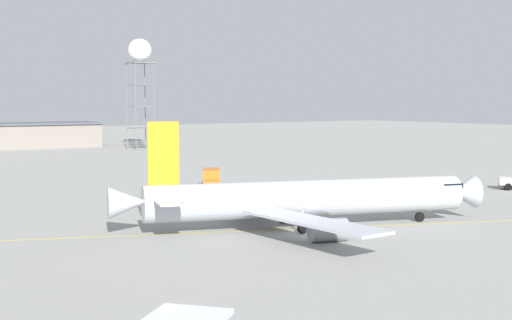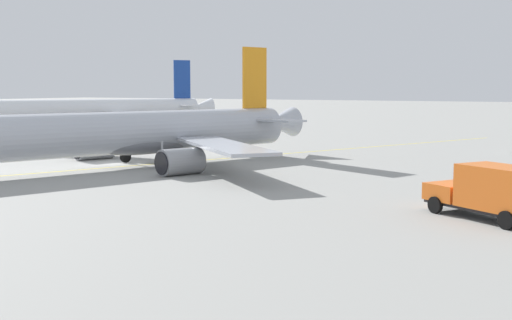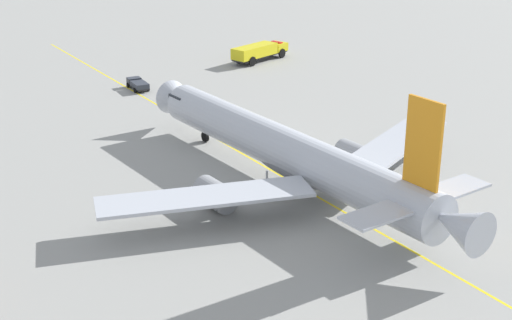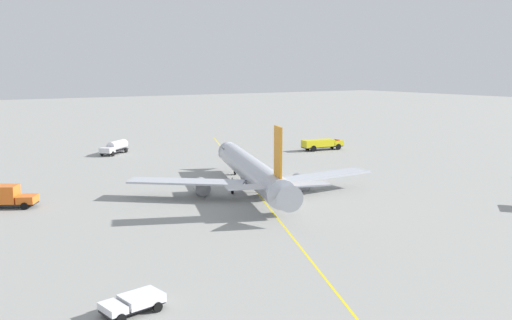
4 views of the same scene
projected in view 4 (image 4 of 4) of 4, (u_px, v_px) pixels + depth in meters
name	position (u px, v px, depth m)	size (l,w,h in m)	color
ground_plane	(273.00, 190.00, 87.45)	(600.00, 600.00, 0.00)	gray
airliner_main	(252.00, 172.00, 86.48)	(40.62, 36.02, 11.65)	#B2B7C1
fuel_tanker_truck	(115.00, 147.00, 124.80)	(7.45, 8.01, 2.87)	#232326
fire_tender_truck	(322.00, 144.00, 130.52)	(3.73, 10.45, 2.50)	#232326
baggage_truck_truck	(232.00, 152.00, 122.52)	(4.60, 3.49, 1.22)	#232326
pushback_tug_truck	(133.00, 302.00, 43.62)	(3.32, 5.09, 1.30)	#232326
catering_truck_truck	(3.00, 196.00, 76.38)	(6.18, 7.95, 3.10)	#232326
taxiway_centreline	(250.00, 184.00, 92.70)	(117.20, 49.12, 0.01)	yellow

